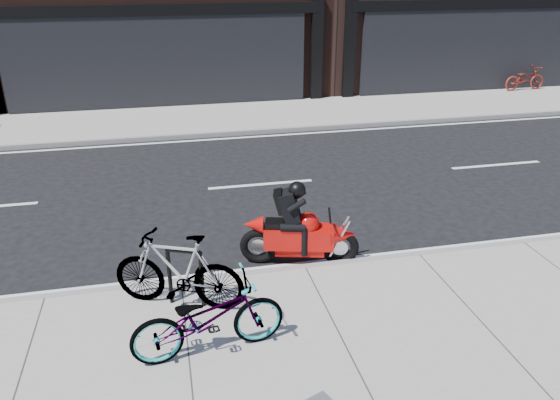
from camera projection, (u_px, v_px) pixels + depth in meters
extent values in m
plane|color=black|center=(279.00, 222.00, 10.69)|extent=(120.00, 120.00, 0.00)
cube|color=gray|center=(228.00, 117.00, 17.58)|extent=(60.00, 3.50, 0.13)
cylinder|color=black|center=(170.00, 276.00, 7.79)|extent=(0.06, 0.06, 0.87)
cylinder|color=black|center=(202.00, 280.00, 7.71)|extent=(0.06, 0.06, 0.87)
cylinder|color=black|center=(184.00, 251.00, 7.58)|extent=(0.47, 0.24, 0.06)
imported|color=gray|center=(208.00, 318.00, 6.76)|extent=(2.02, 0.93, 1.02)
imported|color=gray|center=(178.00, 270.00, 7.68)|extent=(1.98, 1.25, 1.15)
torus|color=black|center=(340.00, 248.00, 9.10)|extent=(0.65, 0.29, 0.63)
torus|color=black|center=(259.00, 246.00, 9.15)|extent=(0.65, 0.29, 0.63)
cube|color=#BB0C08|center=(299.00, 237.00, 9.05)|extent=(1.21, 0.65, 0.36)
cone|color=#BB0C08|center=(343.00, 234.00, 9.00)|extent=(0.53, 0.52, 0.42)
sphere|color=#BB0C08|center=(308.00, 223.00, 8.94)|extent=(0.38, 0.38, 0.38)
cube|color=black|center=(281.00, 224.00, 8.97)|extent=(0.58, 0.39, 0.12)
cylinder|color=silver|center=(268.00, 242.00, 9.31)|extent=(0.53, 0.22, 0.09)
cube|color=black|center=(290.00, 206.00, 8.83)|extent=(0.45, 0.43, 0.57)
cube|color=black|center=(280.00, 202.00, 8.81)|extent=(0.29, 0.34, 0.39)
sphere|color=black|center=(297.00, 190.00, 8.71)|extent=(0.28, 0.28, 0.28)
imported|color=maroon|center=(525.00, 78.00, 20.77)|extent=(1.73, 0.72, 0.89)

